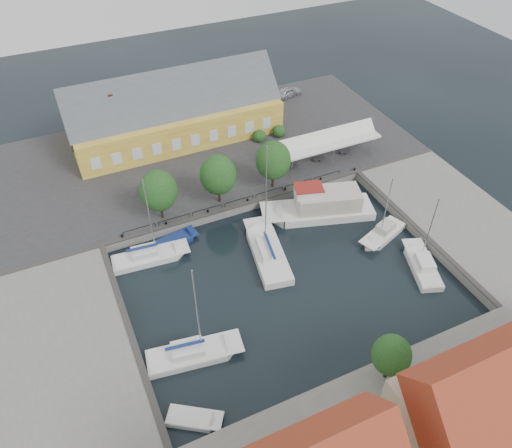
{
  "coord_description": "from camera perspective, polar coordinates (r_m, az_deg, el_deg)",
  "views": [
    {
      "loc": [
        -17.33,
        -31.65,
        38.3
      ],
      "look_at": [
        0.0,
        6.0,
        1.5
      ],
      "focal_mm": 35.0,
      "sensor_mm": 36.0,
      "label": 1
    }
  ],
  "objects": [
    {
      "name": "tent_canopy",
      "position": [
        65.65,
        8.13,
        9.33
      ],
      "size": [
        14.0,
        4.0,
        2.83
      ],
      "color": "white",
      "rests_on": "north_quay"
    },
    {
      "name": "east_boat_b",
      "position": [
        57.75,
        14.29,
        -1.18
      ],
      "size": [
        6.66,
        4.2,
        9.05
      ],
      "color": "white",
      "rests_on": "ground"
    },
    {
      "name": "center_sailboat",
      "position": [
        53.71,
        1.35,
        -3.36
      ],
      "size": [
        4.85,
        10.59,
        13.9
      ],
      "color": "white",
      "rests_on": "ground"
    },
    {
      "name": "north_quay",
      "position": [
        68.68,
        -6.0,
        7.96
      ],
      "size": [
        56.0,
        26.0,
        1.0
      ],
      "primitive_type": "cube",
      "color": "#2D2D30",
      "rests_on": "ground"
    },
    {
      "name": "car_silver",
      "position": [
        81.44,
        3.73,
        14.84
      ],
      "size": [
        4.64,
        2.65,
        1.49
      ],
      "primitive_type": "imported",
      "rotation": [
        0.0,
        0.0,
        1.79
      ],
      "color": "#B2B6BA",
      "rests_on": "north_quay"
    },
    {
      "name": "launch_nw",
      "position": [
        56.17,
        -9.16,
        -1.93
      ],
      "size": [
        5.08,
        2.7,
        0.88
      ],
      "color": "navy",
      "rests_on": "ground"
    },
    {
      "name": "quay_trees",
      "position": [
        57.08,
        -4.37,
        5.62
      ],
      "size": [
        18.2,
        4.2,
        6.3
      ],
      "color": "black",
      "rests_on": "north_quay"
    },
    {
      "name": "east_quay",
      "position": [
        62.09,
        22.07,
        0.49
      ],
      "size": [
        12.0,
        24.0,
        1.0
      ],
      "primitive_type": "cube",
      "color": "slate",
      "rests_on": "ground"
    },
    {
      "name": "ground",
      "position": [
        52.62,
        2.74,
        -5.17
      ],
      "size": [
        140.0,
        140.0,
        0.0
      ],
      "primitive_type": "plane",
      "color": "black",
      "rests_on": "ground"
    },
    {
      "name": "townhouses",
      "position": [
        38.69,
        22.77,
        -21.01
      ],
      "size": [
        36.3,
        8.5,
        12.0
      ],
      "color": "beige",
      "rests_on": "south_bank"
    },
    {
      "name": "west_boat_a",
      "position": [
        54.56,
        -12.13,
        -3.78
      ],
      "size": [
        8.46,
        3.07,
        11.02
      ],
      "color": "white",
      "rests_on": "ground"
    },
    {
      "name": "car_red",
      "position": [
        60.88,
        -11.54,
        3.67
      ],
      "size": [
        2.75,
        4.5,
        1.4
      ],
      "primitive_type": "imported",
      "rotation": [
        0.0,
        0.0,
        0.32
      ],
      "color": "maroon",
      "rests_on": "north_quay"
    },
    {
      "name": "west_quay",
      "position": [
        48.27,
        -20.81,
        -14.0
      ],
      "size": [
        12.0,
        24.0,
        1.0
      ],
      "primitive_type": "cube",
      "color": "slate",
      "rests_on": "ground"
    },
    {
      "name": "west_boat_d",
      "position": [
        46.06,
        -7.28,
        -14.6
      ],
      "size": [
        8.88,
        3.85,
        11.51
      ],
      "color": "white",
      "rests_on": "ground"
    },
    {
      "name": "trawler",
      "position": [
        58.9,
        7.52,
        1.9
      ],
      "size": [
        13.68,
        7.55,
        5.0
      ],
      "color": "white",
      "rests_on": "ground"
    },
    {
      "name": "launch_sw",
      "position": [
        43.15,
        -7.13,
        -21.31
      ],
      "size": [
        4.68,
        3.88,
        0.98
      ],
      "color": "white",
      "rests_on": "ground"
    },
    {
      "name": "warehouse",
      "position": [
        70.47,
        -9.79,
        12.25
      ],
      "size": [
        28.56,
        14.0,
        9.55
      ],
      "color": "gold",
      "rests_on": "north_quay"
    },
    {
      "name": "east_boat_c",
      "position": [
        55.27,
        18.43,
        -4.64
      ],
      "size": [
        4.53,
        7.47,
        9.42
      ],
      "color": "white",
      "rests_on": "ground"
    },
    {
      "name": "quay_edge_fittings",
      "position": [
        54.89,
        0.57,
        -1.12
      ],
      "size": [
        56.0,
        24.72,
        0.4
      ],
      "color": "#383533",
      "rests_on": "north_quay"
    }
  ]
}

